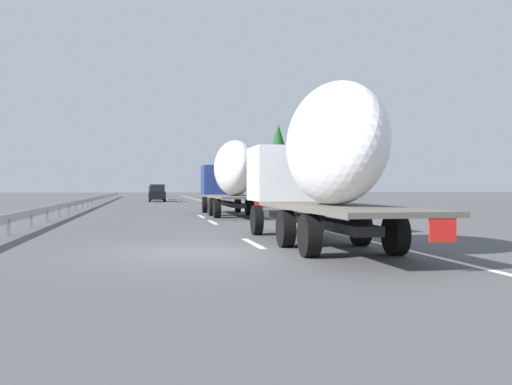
# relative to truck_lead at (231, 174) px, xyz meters

# --- Properties ---
(ground_plane) EXTENTS (260.00, 260.00, 0.00)m
(ground_plane) POSITION_rel_truck_lead_xyz_m (21.14, 3.60, -2.42)
(ground_plane) COLOR #4C4C4F
(lane_stripe_0) EXTENTS (3.20, 0.20, 0.01)m
(lane_stripe_0) POSITION_rel_truck_lead_xyz_m (-16.86, 1.80, -2.42)
(lane_stripe_0) COLOR white
(lane_stripe_0) RESTS_ON ground_plane
(lane_stripe_1) EXTENTS (3.20, 0.20, 0.01)m
(lane_stripe_1) POSITION_rel_truck_lead_xyz_m (-6.32, 1.80, -2.42)
(lane_stripe_1) COLOR white
(lane_stripe_1) RESTS_ON ground_plane
(lane_stripe_2) EXTENTS (3.20, 0.20, 0.01)m
(lane_stripe_2) POSITION_rel_truck_lead_xyz_m (-0.53, 1.80, -2.42)
(lane_stripe_2) COLOR white
(lane_stripe_2) RESTS_ON ground_plane
(lane_stripe_3) EXTENTS (3.20, 0.20, 0.01)m
(lane_stripe_3) POSITION_rel_truck_lead_xyz_m (14.69, 1.80, -2.42)
(lane_stripe_3) COLOR white
(lane_stripe_3) RESTS_ON ground_plane
(lane_stripe_4) EXTENTS (3.20, 0.20, 0.01)m
(lane_stripe_4) POSITION_rel_truck_lead_xyz_m (15.83, 1.80, -2.42)
(lane_stripe_4) COLOR white
(lane_stripe_4) RESTS_ON ground_plane
(lane_stripe_5) EXTENTS (3.20, 0.20, 0.01)m
(lane_stripe_5) POSITION_rel_truck_lead_xyz_m (33.32, 1.80, -2.42)
(lane_stripe_5) COLOR white
(lane_stripe_5) RESTS_ON ground_plane
(lane_stripe_6) EXTENTS (3.20, 0.20, 0.01)m
(lane_stripe_6) POSITION_rel_truck_lead_xyz_m (32.50, 1.80, -2.42)
(lane_stripe_6) COLOR white
(lane_stripe_6) RESTS_ON ground_plane
(lane_stripe_7) EXTENTS (3.20, 0.20, 0.01)m
(lane_stripe_7) POSITION_rel_truck_lead_xyz_m (59.23, 1.80, -2.42)
(lane_stripe_7) COLOR white
(lane_stripe_7) RESTS_ON ground_plane
(lane_stripe_8) EXTENTS (3.20, 0.20, 0.01)m
(lane_stripe_8) POSITION_rel_truck_lead_xyz_m (49.81, 1.80, -2.42)
(lane_stripe_8) COLOR white
(lane_stripe_8) RESTS_ON ground_plane
(lane_stripe_9) EXTENTS (3.20, 0.20, 0.01)m
(lane_stripe_9) POSITION_rel_truck_lead_xyz_m (64.26, 1.80, -2.42)
(lane_stripe_9) COLOR white
(lane_stripe_9) RESTS_ON ground_plane
(edge_line_right) EXTENTS (110.00, 0.20, 0.01)m
(edge_line_right) POSITION_rel_truck_lead_xyz_m (26.14, -1.90, -2.42)
(edge_line_right) COLOR white
(edge_line_right) RESTS_ON ground_plane
(truck_lead) EXTENTS (11.99, 2.55, 4.31)m
(truck_lead) POSITION_rel_truck_lead_xyz_m (0.00, 0.00, 0.00)
(truck_lead) COLOR navy
(truck_lead) RESTS_ON ground_plane
(truck_trailing) EXTENTS (12.14, 2.55, 4.47)m
(truck_trailing) POSITION_rel_truck_lead_xyz_m (-17.85, 0.00, 0.06)
(truck_trailing) COLOR silver
(truck_trailing) RESTS_ON ground_plane
(car_blue_sedan) EXTENTS (4.16, 1.80, 1.83)m
(car_blue_sedan) POSITION_rel_truck_lead_xyz_m (64.06, 3.51, -1.50)
(car_blue_sedan) COLOR #28479E
(car_blue_sedan) RESTS_ON ground_plane
(car_red_compact) EXTENTS (4.09, 1.72, 1.86)m
(car_red_compact) POSITION_rel_truck_lead_xyz_m (43.25, 3.41, -1.49)
(car_red_compact) COLOR red
(car_red_compact) RESTS_ON ground_plane
(car_black_suv) EXTENTS (4.25, 1.87, 1.98)m
(car_black_suv) POSITION_rel_truck_lead_xyz_m (33.90, 3.59, -1.44)
(car_black_suv) COLOR black
(car_black_suv) RESTS_ON ground_plane
(road_sign) EXTENTS (0.10, 0.90, 3.18)m
(road_sign) POSITION_rel_truck_lead_xyz_m (23.52, -3.10, -0.22)
(road_sign) COLOR gray
(road_sign) RESTS_ON ground_plane
(tree_0) EXTENTS (3.74, 3.74, 7.29)m
(tree_0) POSITION_rel_truck_lead_xyz_m (47.21, -8.44, 2.02)
(tree_0) COLOR #472D19
(tree_0) RESTS_ON ground_plane
(tree_1) EXTENTS (2.49, 2.49, 6.20)m
(tree_1) POSITION_rel_truck_lead_xyz_m (7.24, -9.35, 1.34)
(tree_1) COLOR #472D19
(tree_1) RESTS_ON ground_plane
(tree_2) EXTENTS (3.17, 3.17, 6.41)m
(tree_2) POSITION_rel_truck_lead_xyz_m (66.25, -9.19, 1.75)
(tree_2) COLOR #472D19
(tree_2) RESTS_ON ground_plane
(tree_3) EXTENTS (3.50, 3.50, 6.96)m
(tree_3) POSITION_rel_truck_lead_xyz_m (13.97, -6.05, 1.68)
(tree_3) COLOR #472D19
(tree_3) RESTS_ON ground_plane
(guardrail_median) EXTENTS (94.00, 0.10, 0.76)m
(guardrail_median) POSITION_rel_truck_lead_xyz_m (24.14, 9.60, -1.85)
(guardrail_median) COLOR #9EA0A5
(guardrail_median) RESTS_ON ground_plane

